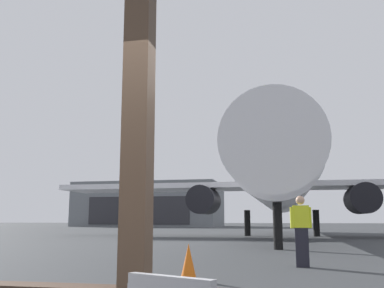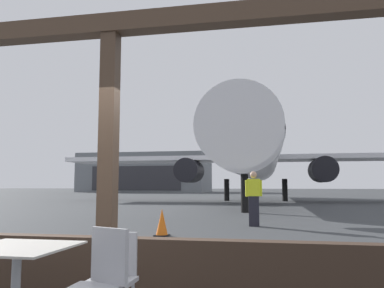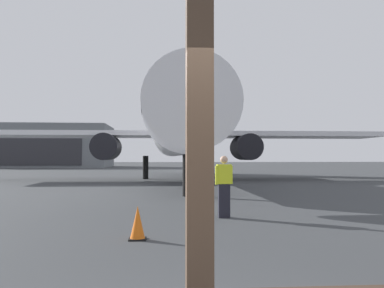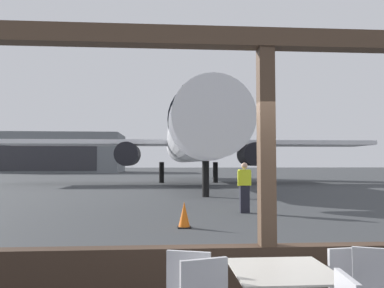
# 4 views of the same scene
# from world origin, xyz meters

# --- Properties ---
(ground_plane) EXTENTS (220.00, 220.00, 0.00)m
(ground_plane) POSITION_xyz_m (0.00, 40.00, 0.00)
(ground_plane) COLOR #383A3D
(window_frame) EXTENTS (8.91, 0.24, 3.46)m
(window_frame) POSITION_xyz_m (0.00, 0.00, 1.21)
(window_frame) COLOR #38281E
(window_frame) RESTS_ON ground
(dining_table) EXTENTS (0.89, 0.89, 0.76)m
(dining_table) POSITION_xyz_m (-0.24, -1.39, 0.48)
(dining_table) COLOR #ADA89E
(dining_table) RESTS_ON ground
(cafe_chair_window_left) EXTENTS (0.50, 0.50, 0.94)m
(cafe_chair_window_left) POSITION_xyz_m (0.59, -1.49, 0.56)
(cafe_chair_window_left) COLOR #B2B2B7
(cafe_chair_window_left) RESTS_ON ground
(cafe_chair_aisle_left) EXTENTS (0.43, 0.43, 0.86)m
(cafe_chair_aisle_left) POSITION_xyz_m (0.55, -1.13, 0.51)
(cafe_chair_aisle_left) COLOR #B2B2B7
(cafe_chair_aisle_left) RESTS_ON ground
(airplane) EXTENTS (31.39, 31.58, 10.69)m
(airplane) POSITION_xyz_m (0.76, 26.56, 3.75)
(airplane) COLOR silver
(airplane) RESTS_ON ground
(ground_crew_worker) EXTENTS (0.53, 0.29, 1.74)m
(ground_crew_worker) POSITION_xyz_m (1.45, 8.22, 0.90)
(ground_crew_worker) COLOR black
(ground_crew_worker) RESTS_ON ground
(traffic_cone) EXTENTS (0.36, 0.36, 0.69)m
(traffic_cone) POSITION_xyz_m (-0.79, 5.36, 0.33)
(traffic_cone) COLOR orange
(traffic_cone) RESTS_ON ground
(distant_hangar) EXTENTS (24.37, 13.33, 7.46)m
(distant_hangar) POSITION_xyz_m (-22.16, 70.79, 3.73)
(distant_hangar) COLOR slate
(distant_hangar) RESTS_ON ground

